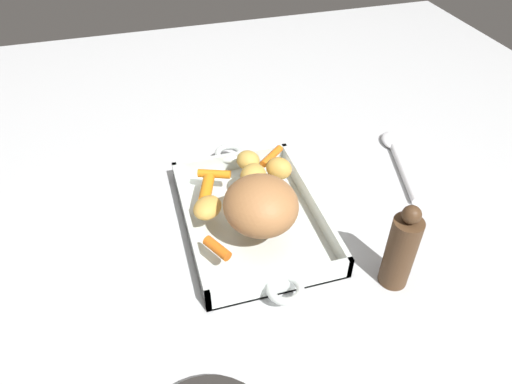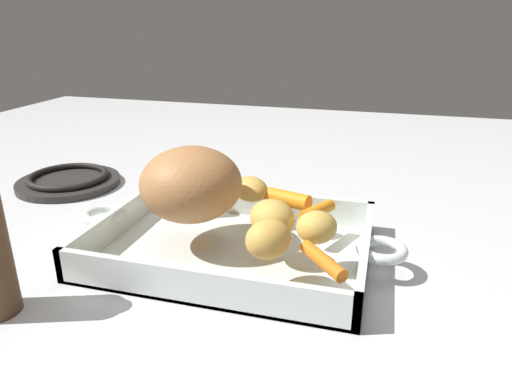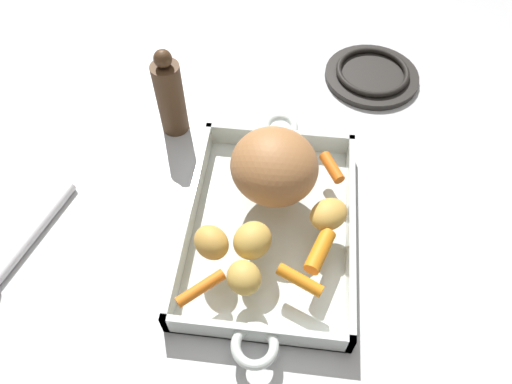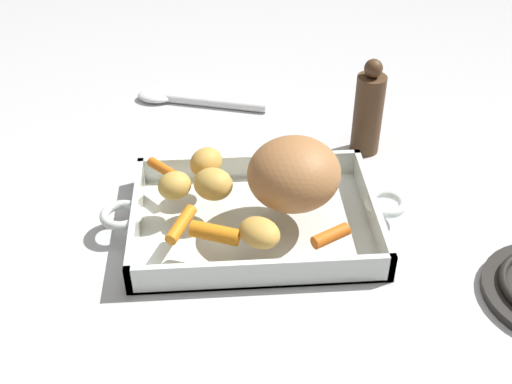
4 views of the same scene
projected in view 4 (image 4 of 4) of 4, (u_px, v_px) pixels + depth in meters
name	position (u px, v px, depth m)	size (l,w,h in m)	color
ground_plane	(255.00, 227.00, 0.91)	(1.98, 1.98, 0.00)	silver
roasting_dish	(255.00, 220.00, 0.90)	(0.43, 0.24, 0.04)	silver
pork_roast	(294.00, 174.00, 0.86)	(0.13, 0.12, 0.09)	#A97141
baby_carrot_southeast	(166.00, 170.00, 0.93)	(0.01, 0.01, 0.07)	orange
baby_carrot_northwest	(181.00, 224.00, 0.84)	(0.02, 0.02, 0.06)	orange
baby_carrot_center_right	(215.00, 233.00, 0.82)	(0.02, 0.02, 0.06)	orange
baby_carrot_southwest	(331.00, 236.00, 0.82)	(0.02, 0.02, 0.05)	orange
potato_golden_large	(213.00, 184.00, 0.88)	(0.06, 0.05, 0.04)	gold
potato_halved	(262.00, 232.00, 0.81)	(0.06, 0.05, 0.03)	gold
potato_corner	(175.00, 186.00, 0.89)	(0.04, 0.05, 0.04)	gold
potato_near_roast	(206.00, 163.00, 0.92)	(0.05, 0.04, 0.04)	gold
serving_spoon	(187.00, 100.00, 1.18)	(0.24, 0.09, 0.02)	white
pepper_mill	(368.00, 111.00, 1.02)	(0.05, 0.05, 0.16)	#4C331E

